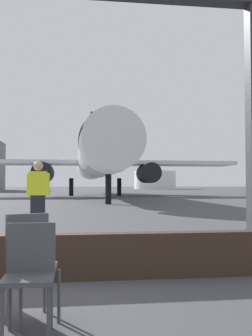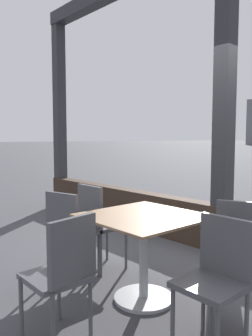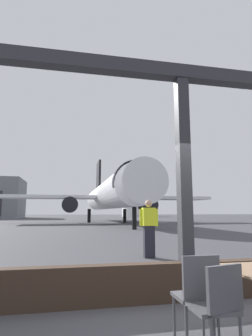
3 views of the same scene
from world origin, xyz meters
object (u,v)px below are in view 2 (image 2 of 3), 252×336
(dining_table, at_px, (144,246))
(cafe_chair_side_extra, at_px, (69,226))
(cafe_chair_window_left, at_px, (63,268))
(cafe_chair_window_right, at_px, (217,271))
(cafe_chair_aisle_right, at_px, (98,219))
(cafe_chair_aisle_left, at_px, (241,254))

(dining_table, distance_m, cafe_chair_side_extra, 0.83)
(cafe_chair_window_left, height_order, cafe_chair_window_right, cafe_chair_window_left)
(cafe_chair_aisle_right, xyz_separation_m, cafe_chair_side_extra, (0.02, -0.36, -0.01))
(cafe_chair_window_right, relative_size, cafe_chair_aisle_left, 0.95)
(cafe_chair_aisle_right, distance_m, cafe_chair_side_extra, 0.36)
(cafe_chair_aisle_left, bearing_deg, cafe_chair_window_left, -122.00)
(cafe_chair_window_left, bearing_deg, dining_table, 95.54)
(cafe_chair_window_left, height_order, cafe_chair_aisle_right, cafe_chair_aisle_right)
(dining_table, bearing_deg, cafe_chair_aisle_right, 172.90)
(cafe_chair_aisle_left, bearing_deg, cafe_chair_window_right, -84.26)
(cafe_chair_window_left, bearing_deg, cafe_chair_aisle_left, 58.00)
(cafe_chair_aisle_right, bearing_deg, cafe_chair_window_right, -7.20)
(cafe_chair_aisle_right, height_order, cafe_chair_side_extra, cafe_chair_aisle_right)
(cafe_chair_aisle_right, relative_size, cafe_chair_side_extra, 1.04)
(cafe_chair_aisle_left, relative_size, cafe_chair_side_extra, 1.05)
(cafe_chair_window_right, xyz_separation_m, cafe_chair_aisle_right, (-1.62, 0.20, 0.02))
(cafe_chair_side_extra, bearing_deg, cafe_chair_window_left, -33.80)
(dining_table, distance_m, cafe_chair_window_left, 0.85)
(dining_table, xyz_separation_m, cafe_chair_window_right, (0.81, -0.10, 0.05))
(cafe_chair_window_left, relative_size, cafe_chair_side_extra, 1.01)
(cafe_chair_window_left, relative_size, cafe_chair_window_right, 1.01)
(cafe_chair_aisle_left, height_order, cafe_chair_side_extra, cafe_chair_aisle_left)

